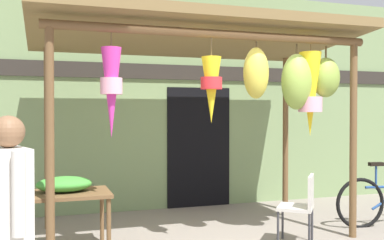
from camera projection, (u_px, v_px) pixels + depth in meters
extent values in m
cube|color=#7A9360|center=(174.00, 99.00, 7.60)|extent=(9.59, 0.25, 3.62)
cube|color=#2D2823|center=(177.00, 72.00, 7.46)|extent=(8.63, 0.04, 0.24)
cube|color=black|center=(199.00, 147.00, 7.61)|extent=(1.10, 0.03, 2.00)
cylinder|color=brown|center=(50.00, 147.00, 4.58)|extent=(0.09, 0.09, 2.48)
cylinder|color=brown|center=(353.00, 140.00, 5.74)|extent=(0.09, 0.09, 2.48)
cylinder|color=brown|center=(48.00, 138.00, 6.17)|extent=(0.09, 0.09, 2.48)
cylinder|color=brown|center=(285.00, 134.00, 7.33)|extent=(0.09, 0.09, 2.48)
cylinder|color=brown|center=(219.00, 34.00, 5.13)|extent=(3.88, 0.10, 0.10)
cylinder|color=brown|center=(177.00, 42.00, 6.72)|extent=(3.88, 0.10, 0.10)
cube|color=olive|center=(195.00, 35.00, 5.93)|extent=(4.18, 2.18, 0.31)
cylinder|color=brown|center=(111.00, 40.00, 4.73)|extent=(0.01, 0.01, 0.16)
cone|color=#D13399|center=(111.00, 93.00, 4.74)|extent=(0.21, 0.21, 0.95)
cylinder|color=pink|center=(111.00, 86.00, 4.74)|extent=(0.23, 0.23, 0.17)
cylinder|color=brown|center=(211.00, 47.00, 5.09)|extent=(0.01, 0.01, 0.21)
cone|color=yellow|center=(211.00, 90.00, 5.10)|extent=(0.22, 0.22, 0.75)
cylinder|color=red|center=(211.00, 83.00, 5.10)|extent=(0.24, 0.24, 0.13)
cylinder|color=brown|center=(310.00, 48.00, 5.59)|extent=(0.01, 0.01, 0.09)
cone|color=yellow|center=(310.00, 94.00, 5.60)|extent=(0.27, 0.27, 1.04)
cylinder|color=pink|center=(310.00, 104.00, 5.60)|extent=(0.29, 0.29, 0.19)
cylinder|color=#4C3D23|center=(326.00, 52.00, 5.69)|extent=(0.02, 0.02, 0.15)
ellipsoid|color=#89A842|center=(326.00, 78.00, 5.70)|extent=(0.37, 0.31, 0.50)
cylinder|color=#4C3D23|center=(297.00, 49.00, 5.53)|extent=(0.02, 0.02, 0.12)
ellipsoid|color=#89A842|center=(297.00, 82.00, 5.54)|extent=(0.38, 0.32, 0.68)
cylinder|color=#4C3D23|center=(256.00, 44.00, 5.34)|extent=(0.02, 0.02, 0.07)
ellipsoid|color=gold|center=(256.00, 73.00, 5.35)|extent=(0.31, 0.26, 0.61)
cube|color=brown|center=(58.00, 194.00, 5.07)|extent=(1.14, 0.69, 0.04)
cylinder|color=brown|center=(7.00, 236.00, 4.63)|extent=(0.05, 0.05, 0.65)
cylinder|color=brown|center=(109.00, 228.00, 4.96)|extent=(0.05, 0.05, 0.65)
cylinder|color=brown|center=(11.00, 223.00, 5.19)|extent=(0.05, 0.05, 0.65)
cylinder|color=brown|center=(102.00, 216.00, 5.51)|extent=(0.05, 0.05, 0.65)
ellipsoid|color=green|center=(64.00, 184.00, 5.12)|extent=(0.62, 0.43, 0.17)
ellipsoid|color=yellow|center=(73.00, 184.00, 5.10)|extent=(0.28, 0.22, 0.12)
cube|color=beige|center=(295.00, 208.00, 5.45)|extent=(0.56, 0.56, 0.04)
cube|color=beige|center=(311.00, 192.00, 5.39)|extent=(0.28, 0.34, 0.40)
cylinder|color=#333338|center=(283.00, 221.00, 5.69)|extent=(0.03, 0.03, 0.44)
cylinder|color=#333338|center=(278.00, 228.00, 5.35)|extent=(0.03, 0.03, 0.44)
cylinder|color=#333338|center=(312.00, 224.00, 5.56)|extent=(0.03, 0.03, 0.44)
cylinder|color=#333338|center=(309.00, 231.00, 5.23)|extent=(0.03, 0.03, 0.44)
torus|color=black|center=(360.00, 203.00, 6.24)|extent=(0.71, 0.16, 0.71)
cylinder|color=navy|center=(376.00, 176.00, 6.27)|extent=(0.03, 0.03, 0.30)
cube|color=black|center=(376.00, 164.00, 6.27)|extent=(0.21, 0.11, 0.05)
cube|color=silver|center=(9.00, 192.00, 2.96)|extent=(0.33, 0.45, 0.58)
cylinder|color=silver|center=(19.00, 194.00, 2.76)|extent=(0.08, 0.08, 0.52)
cylinder|color=silver|center=(0.00, 183.00, 3.17)|extent=(0.08, 0.08, 0.52)
sphere|color=#896042|center=(8.00, 132.00, 2.96)|extent=(0.21, 0.21, 0.21)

